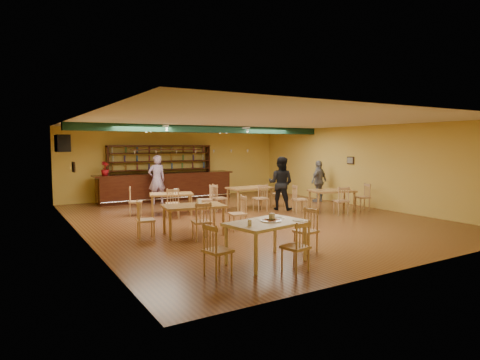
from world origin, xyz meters
TOP-DOWN VIEW (x-y plane):
  - floor at (0.00, 0.00)m, footprint 12.00×12.00m
  - ceiling_beam at (0.00, 2.80)m, footprint 10.00×0.30m
  - track_rail_left at (-1.80, 3.40)m, footprint 0.05×2.50m
  - track_rail_right at (1.40, 3.40)m, footprint 0.05×2.50m
  - ac_unit at (-4.80, 4.20)m, footprint 0.34×0.70m
  - picture_left at (-4.97, 1.00)m, footprint 0.04×0.34m
  - picture_right at (4.97, 0.50)m, footprint 0.04×0.34m
  - bar_counter at (-0.78, 5.15)m, footprint 5.82×0.85m
  - back_bar_hutch at (-0.78, 5.78)m, footprint 4.50×0.40m
  - poinsettia at (-3.24, 5.15)m, footprint 0.38×0.38m
  - dining_table_a at (-1.84, 1.86)m, footprint 1.59×1.23m
  - dining_table_b at (1.05, 1.58)m, footprint 1.57×0.96m
  - dining_table_c at (-2.47, -1.30)m, footprint 1.65×1.14m
  - dining_table_d at (3.15, -0.42)m, footprint 1.68×1.29m
  - near_table at (-2.29, -4.33)m, footprint 1.67×1.24m
  - pizza_tray at (-2.18, -4.33)m, footprint 0.44×0.44m
  - parmesan_shaker at (-2.77, -4.50)m, footprint 0.09×0.09m
  - napkin_stack at (-1.91, -4.12)m, footprint 0.21×0.16m
  - pizza_server at (-2.02, -4.28)m, footprint 0.32×0.11m
  - side_plate at (-1.69, -4.55)m, footprint 0.26×0.26m
  - patron_bar at (-1.48, 4.33)m, footprint 0.70×0.47m
  - patron_right_a at (1.85, 0.78)m, footprint 1.12×1.16m
  - patron_right_b at (4.35, 1.58)m, footprint 1.05×0.65m

SIDE VIEW (x-z plane):
  - floor at x=0.00m, z-range 0.00..0.00m
  - dining_table_a at x=-1.84m, z-range 0.00..0.70m
  - dining_table_d at x=3.15m, z-range 0.00..0.74m
  - dining_table_c at x=-2.47m, z-range 0.00..0.76m
  - dining_table_b at x=1.05m, z-range 0.00..0.77m
  - near_table at x=-2.29m, z-range 0.00..0.81m
  - bar_counter at x=-0.78m, z-range 0.00..1.13m
  - side_plate at x=-1.69m, z-range 0.81..0.82m
  - pizza_tray at x=-2.18m, z-range 0.81..0.83m
  - napkin_stack at x=-1.91m, z-range 0.81..0.84m
  - pizza_server at x=-2.02m, z-range 0.83..0.83m
  - patron_right_b at x=4.35m, z-range 0.00..1.67m
  - parmesan_shaker at x=-2.77m, z-range 0.81..0.92m
  - patron_right_a at x=1.85m, z-range 0.00..1.88m
  - patron_bar at x=-1.48m, z-range 0.00..1.90m
  - back_bar_hutch at x=-0.78m, z-range 0.00..2.28m
  - poinsettia at x=-3.24m, z-range 1.13..1.66m
  - picture_left at x=-4.97m, z-range 1.56..1.84m
  - picture_right at x=4.97m, z-range 1.56..1.84m
  - ac_unit at x=-4.80m, z-range 2.11..2.59m
  - ceiling_beam at x=0.00m, z-range 2.75..3.00m
  - track_rail_left at x=-1.80m, z-range 2.92..2.96m
  - track_rail_right at x=1.40m, z-range 2.92..2.96m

